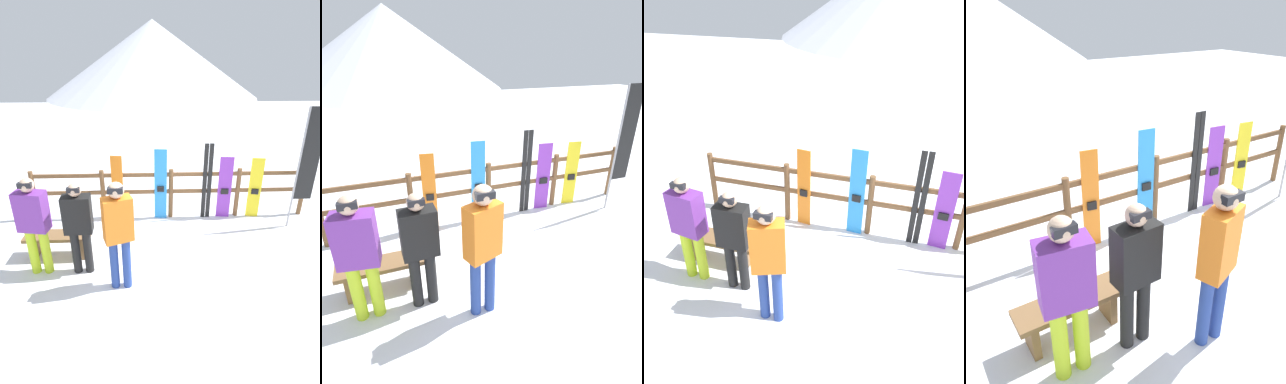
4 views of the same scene
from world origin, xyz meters
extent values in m
plane|color=white|center=(0.00, 0.00, 0.00)|extent=(40.00, 40.00, 0.00)
cone|color=silver|center=(0.00, 23.81, 3.00)|extent=(18.00, 18.00, 6.00)
cylinder|color=brown|center=(-2.91, 1.81, 0.56)|extent=(0.10, 0.10, 1.11)
cylinder|color=brown|center=(-1.46, 1.81, 0.56)|extent=(0.10, 0.10, 1.11)
cylinder|color=brown|center=(0.00, 1.81, 0.56)|extent=(0.10, 0.10, 1.11)
cylinder|color=brown|center=(1.46, 1.81, 0.56)|extent=(0.10, 0.10, 1.11)
cylinder|color=brown|center=(2.91, 1.81, 0.56)|extent=(0.10, 0.10, 1.11)
cube|color=brown|center=(0.00, 1.81, 0.61)|extent=(5.83, 0.05, 0.08)
cube|color=brown|center=(0.00, 1.81, 1.00)|extent=(5.83, 0.05, 0.08)
cube|color=brown|center=(-2.07, 0.44, 0.42)|extent=(1.14, 0.36, 0.06)
cube|color=brown|center=(-2.50, 0.44, 0.20)|extent=(0.08, 0.29, 0.39)
cube|color=brown|center=(-1.64, 0.44, 0.20)|extent=(0.08, 0.29, 0.39)
cylinder|color=#B7D826|center=(-2.36, 0.03, 0.40)|extent=(0.15, 0.15, 0.81)
cylinder|color=#B7D826|center=(-2.15, 0.03, 0.40)|extent=(0.15, 0.15, 0.81)
cube|color=#723399|center=(-2.26, 0.03, 1.13)|extent=(0.49, 0.32, 0.64)
sphere|color=#D8B293|center=(-2.26, 0.03, 1.56)|extent=(0.22, 0.22, 0.22)
cube|color=black|center=(-2.26, -0.04, 1.59)|extent=(0.20, 0.08, 0.08)
cylinder|color=navy|center=(-1.01, -0.38, 0.42)|extent=(0.13, 0.13, 0.85)
cylinder|color=navy|center=(-0.83, -0.38, 0.42)|extent=(0.13, 0.13, 0.85)
cube|color=orange|center=(-0.92, -0.38, 1.19)|extent=(0.47, 0.35, 0.67)
sphere|color=#D8B293|center=(-0.92, -0.38, 1.64)|extent=(0.23, 0.23, 0.23)
cube|color=black|center=(-0.92, -0.45, 1.67)|extent=(0.21, 0.08, 0.08)
cylinder|color=black|center=(-1.67, 0.01, 0.38)|extent=(0.14, 0.14, 0.77)
cylinder|color=black|center=(-1.48, 0.01, 0.38)|extent=(0.14, 0.14, 0.77)
cube|color=black|center=(-1.57, 0.01, 1.07)|extent=(0.44, 0.25, 0.61)
sphere|color=#D8B293|center=(-1.57, 0.01, 1.48)|extent=(0.21, 0.21, 0.21)
cube|color=black|center=(-1.57, -0.06, 1.51)|extent=(0.19, 0.07, 0.07)
cube|color=orange|center=(-1.13, 1.76, 0.72)|extent=(0.24, 0.06, 1.44)
cube|color=black|center=(-1.13, 1.73, 0.65)|extent=(0.14, 0.05, 0.12)
cube|color=#288CE0|center=(-0.22, 1.76, 0.78)|extent=(0.26, 0.05, 1.57)
cube|color=black|center=(-0.22, 1.73, 0.71)|extent=(0.15, 0.04, 0.12)
cube|color=black|center=(0.71, 1.76, 0.84)|extent=(0.09, 0.02, 1.68)
cube|color=black|center=(0.81, 1.76, 0.84)|extent=(0.09, 0.02, 1.68)
cube|color=purple|center=(1.15, 1.76, 0.69)|extent=(0.29, 0.05, 1.39)
cube|color=black|center=(1.15, 1.73, 0.62)|extent=(0.16, 0.05, 0.12)
cube|color=yellow|center=(1.81, 1.76, 0.68)|extent=(0.27, 0.06, 1.35)
cube|color=black|center=(1.81, 1.73, 0.61)|extent=(0.15, 0.05, 0.12)
cylinder|color=#99999E|center=(2.42, 1.29, 1.23)|extent=(0.04, 0.04, 2.46)
cube|color=black|center=(2.62, 1.29, 1.55)|extent=(0.36, 0.01, 1.83)
camera|label=1|loc=(-0.48, -4.05, 3.28)|focal=28.00mm
camera|label=2|loc=(-1.89, -3.00, 3.02)|focal=28.00mm
camera|label=3|loc=(0.47, -3.49, 3.97)|focal=35.00mm
camera|label=4|loc=(-3.14, -2.28, 3.09)|focal=35.00mm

